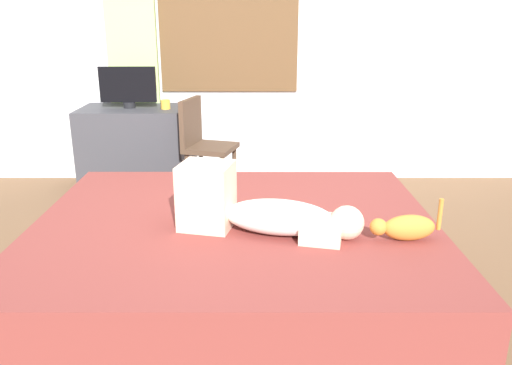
% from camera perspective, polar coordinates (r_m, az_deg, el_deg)
% --- Properties ---
extents(ground_plane, '(16.00, 16.00, 0.00)m').
position_cam_1_polar(ground_plane, '(2.89, -3.38, -13.10)').
color(ground_plane, brown).
extents(back_wall_with_window, '(6.40, 0.14, 2.90)m').
position_cam_1_polar(back_wall_with_window, '(4.80, -1.97, 17.53)').
color(back_wall_with_window, silver).
rests_on(back_wall_with_window, ground).
extents(bed, '(2.22, 1.87, 0.44)m').
position_cam_1_polar(bed, '(2.87, -2.04, -8.36)').
color(bed, '#997A56').
rests_on(bed, ground).
extents(person_lying, '(0.94, 0.44, 0.34)m').
position_cam_1_polar(person_lying, '(2.60, 0.69, -3.09)').
color(person_lying, silver).
rests_on(person_lying, bed).
extents(cat, '(0.36, 0.13, 0.21)m').
position_cam_1_polar(cat, '(2.62, 16.54, -4.83)').
color(cat, '#C67A2D').
rests_on(cat, bed).
extents(desk, '(0.90, 0.56, 0.74)m').
position_cam_1_polar(desk, '(4.66, -13.06, 3.63)').
color(desk, '#38383D').
rests_on(desk, ground).
extents(tv_monitor, '(0.48, 0.10, 0.35)m').
position_cam_1_polar(tv_monitor, '(4.57, -13.82, 10.34)').
color(tv_monitor, black).
rests_on(tv_monitor, desk).
extents(cup, '(0.08, 0.08, 0.08)m').
position_cam_1_polar(cup, '(4.47, -9.79, 8.57)').
color(cup, gold).
rests_on(cup, desk).
extents(chair_by_desk, '(0.47, 0.47, 0.86)m').
position_cam_1_polar(chair_by_desk, '(4.25, -5.71, 4.55)').
color(chair_by_desk, '#4C3828').
rests_on(chair_by_desk, ground).
extents(curtain_left, '(0.44, 0.06, 2.50)m').
position_cam_1_polar(curtain_left, '(4.81, -13.38, 14.69)').
color(curtain_left, '#ADCC75').
rests_on(curtain_left, ground).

